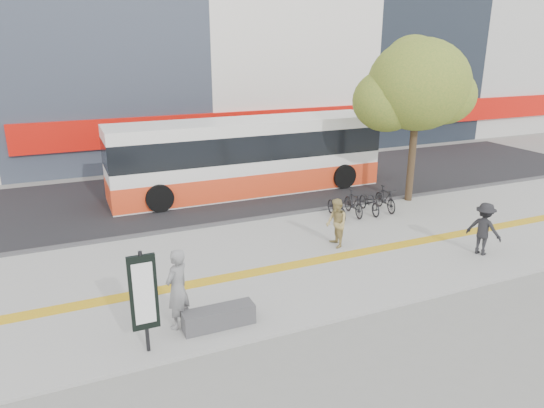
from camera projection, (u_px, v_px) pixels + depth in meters
name	position (u px, v px, depth m)	size (l,w,h in m)	color
ground	(300.00, 285.00, 13.01)	(120.00, 120.00, 0.00)	slate
sidewalk	(277.00, 261.00, 14.30)	(40.00, 7.00, 0.08)	gray
tactile_strip	(284.00, 267.00, 13.85)	(40.00, 0.45, 0.01)	gold
street	(205.00, 193.00, 20.85)	(40.00, 8.00, 0.06)	black
curb	(236.00, 222.00, 17.35)	(40.00, 0.25, 0.14)	#3C3C3F
bench	(219.00, 317.00, 10.88)	(1.60, 0.45, 0.45)	#3C3C3F
signboard	(144.00, 294.00, 9.68)	(0.55, 0.10, 2.20)	black
street_tree	(416.00, 87.00, 18.54)	(4.40, 3.80, 6.31)	#332617
bus	(248.00, 158.00, 20.64)	(11.41, 2.71, 3.04)	white
bicycle_row	(361.00, 203.00, 18.04)	(2.77, 1.63, 0.92)	black
seated_woman	(177.00, 289.00, 10.68)	(0.67, 0.44, 1.83)	black
pedestrian_tan	(336.00, 223.00, 15.04)	(0.74, 0.58, 1.52)	#A48F54
pedestrian_dark	(484.00, 229.00, 14.50)	(1.02, 0.59, 1.58)	black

